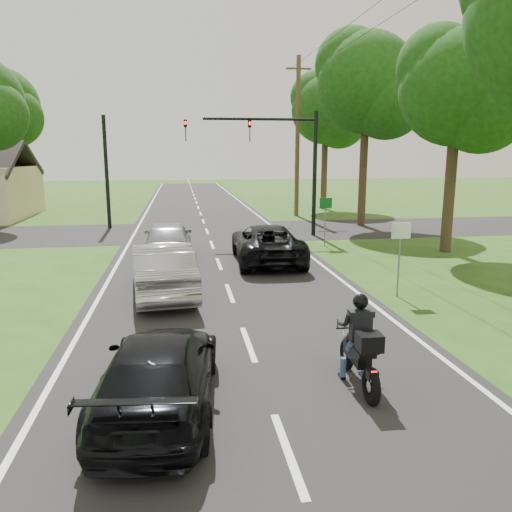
{
  "coord_description": "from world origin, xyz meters",
  "views": [
    {
      "loc": [
        -1.35,
        -9.95,
        3.98
      ],
      "look_at": [
        0.62,
        3.0,
        1.3
      ],
      "focal_mm": 35.0,
      "sensor_mm": 36.0,
      "label": 1
    }
  ],
  "objects_px": {
    "dark_suv": "(267,243)",
    "silver_suv": "(168,240)",
    "silver_sedan": "(163,270)",
    "dark_car_behind": "(159,372)",
    "sign_green": "(326,210)",
    "motorcycle_rider": "(360,351)",
    "traffic_signal": "(277,151)",
    "utility_pole_far": "(297,136)",
    "sign_white": "(400,241)"
  },
  "relations": [
    {
      "from": "dark_suv",
      "to": "sign_green",
      "type": "bearing_deg",
      "value": -135.17
    },
    {
      "from": "dark_suv",
      "to": "dark_car_behind",
      "type": "bearing_deg",
      "value": 73.33
    },
    {
      "from": "silver_suv",
      "to": "traffic_signal",
      "type": "height_order",
      "value": "traffic_signal"
    },
    {
      "from": "motorcycle_rider",
      "to": "utility_pole_far",
      "type": "bearing_deg",
      "value": 81.06
    },
    {
      "from": "silver_suv",
      "to": "traffic_signal",
      "type": "xyz_separation_m",
      "value": [
        5.19,
        4.9,
        3.36
      ]
    },
    {
      "from": "motorcycle_rider",
      "to": "traffic_signal",
      "type": "xyz_separation_m",
      "value": [
        1.69,
        16.24,
        3.48
      ]
    },
    {
      "from": "traffic_signal",
      "to": "sign_green",
      "type": "xyz_separation_m",
      "value": [
        1.56,
        -3.02,
        -2.54
      ]
    },
    {
      "from": "silver_sedan",
      "to": "sign_white",
      "type": "bearing_deg",
      "value": 164.7
    },
    {
      "from": "traffic_signal",
      "to": "sign_white",
      "type": "relative_size",
      "value": 3.0
    },
    {
      "from": "utility_pole_far",
      "to": "dark_suv",
      "type": "bearing_deg",
      "value": -107.53
    },
    {
      "from": "utility_pole_far",
      "to": "sign_white",
      "type": "height_order",
      "value": "utility_pole_far"
    },
    {
      "from": "dark_suv",
      "to": "utility_pole_far",
      "type": "height_order",
      "value": "utility_pole_far"
    },
    {
      "from": "silver_suv",
      "to": "dark_car_behind",
      "type": "xyz_separation_m",
      "value": [
        0.09,
        -11.6,
        -0.14
      ]
    },
    {
      "from": "motorcycle_rider",
      "to": "traffic_signal",
      "type": "relative_size",
      "value": 0.31
    },
    {
      "from": "motorcycle_rider",
      "to": "dark_suv",
      "type": "relative_size",
      "value": 0.38
    },
    {
      "from": "silver_suv",
      "to": "dark_car_behind",
      "type": "height_order",
      "value": "silver_suv"
    },
    {
      "from": "silver_suv",
      "to": "utility_pole_far",
      "type": "bearing_deg",
      "value": -121.7
    },
    {
      "from": "sign_white",
      "to": "sign_green",
      "type": "height_order",
      "value": "same"
    },
    {
      "from": "motorcycle_rider",
      "to": "utility_pole_far",
      "type": "height_order",
      "value": "utility_pole_far"
    },
    {
      "from": "dark_suv",
      "to": "silver_suv",
      "type": "xyz_separation_m",
      "value": [
        -3.66,
        0.99,
        0.05
      ]
    },
    {
      "from": "silver_sedan",
      "to": "silver_suv",
      "type": "distance_m",
      "value": 5.03
    },
    {
      "from": "motorcycle_rider",
      "to": "dark_car_behind",
      "type": "bearing_deg",
      "value": -173.9
    },
    {
      "from": "traffic_signal",
      "to": "utility_pole_far",
      "type": "relative_size",
      "value": 0.64
    },
    {
      "from": "sign_green",
      "to": "silver_sedan",
      "type": "bearing_deg",
      "value": -134.52
    },
    {
      "from": "sign_white",
      "to": "motorcycle_rider",
      "type": "bearing_deg",
      "value": -120.35
    },
    {
      "from": "dark_suv",
      "to": "sign_green",
      "type": "height_order",
      "value": "sign_green"
    },
    {
      "from": "silver_sedan",
      "to": "sign_green",
      "type": "distance_m",
      "value": 9.73
    },
    {
      "from": "motorcycle_rider",
      "to": "traffic_signal",
      "type": "bearing_deg",
      "value": 85.75
    },
    {
      "from": "silver_suv",
      "to": "dark_car_behind",
      "type": "relative_size",
      "value": 1.05
    },
    {
      "from": "dark_suv",
      "to": "silver_sedan",
      "type": "distance_m",
      "value": 5.49
    },
    {
      "from": "dark_suv",
      "to": "sign_white",
      "type": "height_order",
      "value": "sign_white"
    },
    {
      "from": "silver_sedan",
      "to": "sign_white",
      "type": "height_order",
      "value": "sign_white"
    },
    {
      "from": "silver_sedan",
      "to": "dark_car_behind",
      "type": "bearing_deg",
      "value": 85.31
    },
    {
      "from": "dark_suv",
      "to": "sign_green",
      "type": "xyz_separation_m",
      "value": [
        3.09,
        2.87,
        0.87
      ]
    },
    {
      "from": "dark_car_behind",
      "to": "sign_green",
      "type": "bearing_deg",
      "value": -110.8
    },
    {
      "from": "silver_suv",
      "to": "dark_car_behind",
      "type": "bearing_deg",
      "value": 90.72
    },
    {
      "from": "dark_suv",
      "to": "silver_suv",
      "type": "bearing_deg",
      "value": -13.18
    },
    {
      "from": "dark_suv",
      "to": "traffic_signal",
      "type": "distance_m",
      "value": 6.97
    },
    {
      "from": "silver_suv",
      "to": "sign_white",
      "type": "bearing_deg",
      "value": 137.2
    },
    {
      "from": "motorcycle_rider",
      "to": "sign_white",
      "type": "xyz_separation_m",
      "value": [
        3.06,
        5.22,
        0.94
      ]
    },
    {
      "from": "silver_sedan",
      "to": "utility_pole_far",
      "type": "xyz_separation_m",
      "value": [
        8.1,
        17.94,
        4.32
      ]
    },
    {
      "from": "motorcycle_rider",
      "to": "dark_car_behind",
      "type": "relative_size",
      "value": 0.46
    },
    {
      "from": "dark_car_behind",
      "to": "traffic_signal",
      "type": "height_order",
      "value": "traffic_signal"
    },
    {
      "from": "sign_white",
      "to": "dark_suv",
      "type": "bearing_deg",
      "value": 119.36
    },
    {
      "from": "utility_pole_far",
      "to": "sign_green",
      "type": "bearing_deg",
      "value": -96.73
    },
    {
      "from": "silver_suv",
      "to": "silver_sedan",
      "type": "bearing_deg",
      "value": 89.65
    },
    {
      "from": "utility_pole_far",
      "to": "sign_green",
      "type": "distance_m",
      "value": 11.63
    },
    {
      "from": "dark_suv",
      "to": "utility_pole_far",
      "type": "xyz_separation_m",
      "value": [
        4.39,
        13.89,
        4.36
      ]
    },
    {
      "from": "motorcycle_rider",
      "to": "sign_white",
      "type": "height_order",
      "value": "sign_white"
    },
    {
      "from": "dark_suv",
      "to": "silver_suv",
      "type": "height_order",
      "value": "silver_suv"
    }
  ]
}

